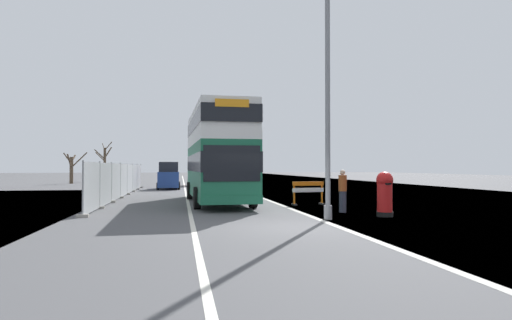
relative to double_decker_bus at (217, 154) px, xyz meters
name	(u,v)px	position (x,y,z in m)	size (l,w,h in m)	color
ground	(304,228)	(1.97, -9.63, -2.60)	(140.00, 280.00, 0.10)	#4C4C4F
double_decker_bus	(217,154)	(0.00, 0.00, 0.00)	(3.07, 10.79, 4.80)	#196042
lamppost_foreground	(328,97)	(3.32, -7.99, 1.84)	(0.29, 0.70, 9.27)	gray
red_pillar_postbox	(385,192)	(5.75, -7.46, -1.62)	(0.63, 0.63, 1.70)	black
roadworks_barrier	(308,190)	(4.33, -2.13, -1.82)	(1.67, 0.64, 1.16)	orange
construction_site_fence	(124,180)	(-5.48, 6.04, -1.53)	(0.44, 24.00, 2.13)	#A8AAAD
car_oncoming_near	(169,177)	(-2.89, 15.18, -1.48)	(1.91, 3.95, 2.31)	navy
car_receding_mid	(198,175)	(-0.17, 21.30, -1.47)	(2.03, 4.02, 2.32)	maroon
bare_tree_far_verge_near	(72,167)	(-14.09, 29.52, -0.70)	(2.60, 2.87, 3.61)	#4C3D2D
bare_tree_far_verge_mid	(105,162)	(-11.80, 37.39, 0.06)	(2.25, 2.64, 5.24)	#4C3D2D
pedestrian_at_kerb	(343,191)	(4.74, -5.73, -1.66)	(0.34, 0.34, 1.77)	#2D3342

